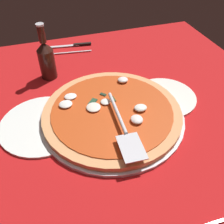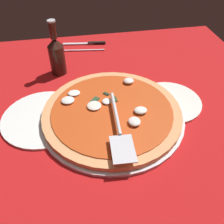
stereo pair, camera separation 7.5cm
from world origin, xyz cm
name	(u,v)px [view 1 (the left image)]	position (x,y,z in cm)	size (l,w,h in cm)	color
ground_plane	(117,116)	(0.00, 0.00, -0.40)	(114.17, 114.17, 0.80)	#B51617
checker_pattern	(117,115)	(0.00, 0.00, 0.05)	(114.17, 114.17, 0.10)	silver
pizza_pan	(112,116)	(-1.78, -0.84, 0.72)	(43.48, 43.48, 1.25)	silver
dinner_plate_left	(43,124)	(-22.29, 2.11, 0.60)	(25.21, 25.21, 1.00)	white
dinner_plate_right	(164,97)	(17.75, 2.67, 0.60)	(20.76, 20.76, 1.00)	white
pizza	(112,112)	(-1.80, -0.75, 2.31)	(41.69, 41.69, 3.28)	tan
pizza_server	(123,127)	(-1.68, -10.41, 4.97)	(6.32, 26.29, 1.00)	silver
place_setting_far	(71,49)	(-5.54, 45.14, 0.45)	(22.16, 15.89, 1.40)	white
beer_bottle	(46,59)	(-16.99, 26.95, 7.88)	(5.69, 5.69, 20.35)	#331913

